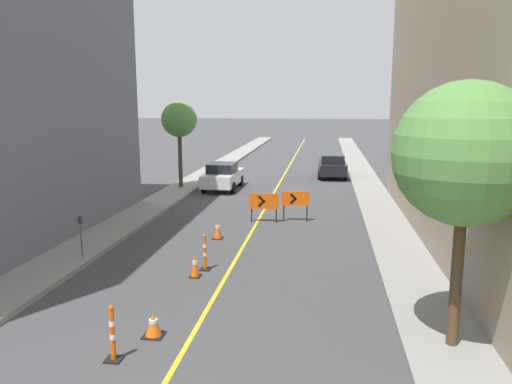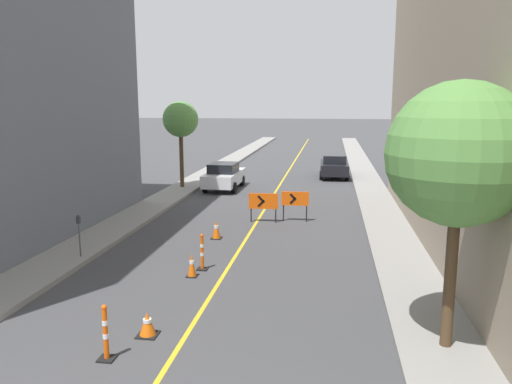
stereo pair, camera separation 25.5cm
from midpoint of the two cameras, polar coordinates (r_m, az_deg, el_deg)
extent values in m
cube|color=gold|center=(36.32, 3.72, 2.08)|extent=(0.12, 69.27, 0.01)
cube|color=gray|center=(37.18, -4.82, 2.38)|extent=(1.86, 69.27, 0.17)
cube|color=gray|center=(36.27, 12.48, 1.97)|extent=(1.86, 69.27, 0.17)
cube|color=black|center=(11.96, -11.64, -15.68)|extent=(0.46, 0.46, 0.03)
cone|color=orange|center=(11.85, -11.69, -14.47)|extent=(0.37, 0.37, 0.52)
cylinder|color=white|center=(11.82, -11.70, -14.20)|extent=(0.19, 0.19, 0.08)
cube|color=black|center=(15.39, -6.85, -9.51)|extent=(0.33, 0.33, 0.03)
cone|color=orange|center=(15.27, -6.87, -8.26)|extent=(0.26, 0.26, 0.68)
cylinder|color=white|center=(15.24, -6.88, -7.97)|extent=(0.14, 0.14, 0.11)
cube|color=black|center=(19.36, -4.17, -5.27)|extent=(0.40, 0.40, 0.03)
cone|color=orange|center=(19.27, -4.18, -4.23)|extent=(0.32, 0.32, 0.70)
cylinder|color=white|center=(19.25, -4.18, -3.99)|extent=(0.17, 0.17, 0.11)
cube|color=black|center=(11.18, -16.01, -17.83)|extent=(0.34, 0.34, 0.04)
cylinder|color=#EF560C|center=(10.94, -16.16, -15.28)|extent=(0.11, 0.11, 1.07)
cylinder|color=white|center=(10.96, -16.14, -15.53)|extent=(0.12, 0.12, 0.11)
cylinder|color=white|center=(10.84, -16.22, -14.15)|extent=(0.12, 0.12, 0.11)
sphere|color=#EF560C|center=(10.71, -16.31, -12.54)|extent=(0.12, 0.12, 0.12)
cube|color=black|center=(15.95, -5.68, -8.74)|extent=(0.33, 0.33, 0.04)
cylinder|color=#EF560C|center=(15.78, -5.72, -6.91)|extent=(0.10, 0.10, 1.03)
cylinder|color=white|center=(15.80, -5.71, -7.09)|extent=(0.12, 0.12, 0.10)
cylinder|color=white|center=(15.72, -5.73, -6.12)|extent=(0.12, 0.12, 0.10)
sphere|color=#EF560C|center=(15.63, -5.75, -4.99)|extent=(0.11, 0.11, 0.11)
cube|color=#EF560C|center=(21.65, 1.19, -1.05)|extent=(1.28, 0.14, 0.68)
cube|color=black|center=(21.60, 0.93, -0.82)|extent=(0.33, 0.04, 0.33)
cube|color=black|center=(21.64, 0.93, -1.31)|extent=(0.33, 0.04, 0.33)
cylinder|color=black|center=(21.86, -0.23, -2.65)|extent=(0.06, 0.06, 0.60)
cylinder|color=black|center=(21.73, 2.61, -2.75)|extent=(0.06, 0.06, 0.60)
cube|color=#EF560C|center=(21.87, 4.83, -0.76)|extent=(1.19, 0.11, 0.61)
cube|color=black|center=(21.81, 4.59, -0.55)|extent=(0.30, 0.03, 0.30)
cube|color=black|center=(21.85, 4.58, -0.99)|extent=(0.30, 0.03, 0.30)
cylinder|color=black|center=(22.04, 3.49, -2.42)|extent=(0.06, 0.06, 0.71)
cylinder|color=black|center=(21.98, 6.12, -2.49)|extent=(0.06, 0.06, 0.71)
cube|color=silver|center=(30.01, -3.41, 1.64)|extent=(1.90, 4.34, 0.72)
cube|color=black|center=(29.72, -3.51, 2.78)|extent=(1.58, 1.97, 0.55)
cylinder|color=black|center=(31.54, -4.42, 1.39)|extent=(0.24, 0.65, 0.64)
cylinder|color=black|center=(31.20, -1.36, 1.32)|extent=(0.24, 0.65, 0.64)
cylinder|color=black|center=(28.98, -5.60, 0.57)|extent=(0.24, 0.65, 0.64)
cylinder|color=black|center=(28.62, -2.27, 0.49)|extent=(0.24, 0.65, 0.64)
cube|color=black|center=(35.04, 9.13, 2.78)|extent=(1.93, 4.35, 0.72)
cube|color=black|center=(34.75, 9.16, 3.77)|extent=(1.59, 1.98, 0.55)
cylinder|color=black|center=(36.41, 7.75, 2.53)|extent=(0.24, 0.65, 0.64)
cylinder|color=black|center=(36.43, 10.44, 2.45)|extent=(0.24, 0.65, 0.64)
cylinder|color=black|center=(33.77, 7.67, 1.92)|extent=(0.24, 0.65, 0.64)
cylinder|color=black|center=(33.79, 10.58, 1.84)|extent=(0.24, 0.65, 0.64)
cylinder|color=#4C4C51|center=(17.40, -19.11, -5.20)|extent=(0.05, 0.05, 1.12)
cube|color=#33383D|center=(17.24, -19.24, -3.04)|extent=(0.12, 0.10, 0.22)
sphere|color=#33383D|center=(17.21, -19.26, -2.69)|extent=(0.11, 0.11, 0.11)
cylinder|color=#4C3823|center=(29.97, -8.26, 3.65)|extent=(0.24, 0.24, 3.22)
sphere|color=#568E42|center=(29.79, -8.38, 8.22)|extent=(2.08, 2.08, 2.08)
cylinder|color=#4C3823|center=(11.17, 21.92, -9.12)|extent=(0.24, 0.24, 2.95)
sphere|color=#568E42|center=(10.63, 22.85, 4.03)|extent=(2.89, 2.89, 2.89)
camera|label=1|loc=(0.13, -89.69, 0.06)|focal=35.00mm
camera|label=2|loc=(0.13, 90.31, -0.06)|focal=35.00mm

